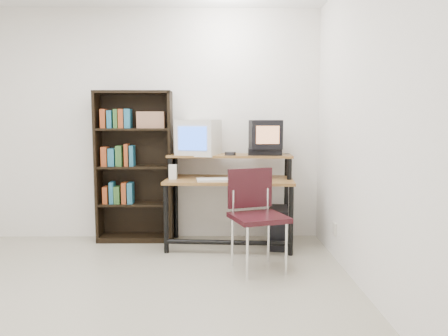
{
  "coord_description": "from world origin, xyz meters",
  "views": [
    {
      "loc": [
        0.85,
        -3.02,
        1.36
      ],
      "look_at": [
        0.9,
        1.1,
        0.9
      ],
      "focal_mm": 35.0,
      "sensor_mm": 36.0,
      "label": 1
    }
  ],
  "objects_px": {
    "computer_desk": "(230,181)",
    "pc_tower": "(278,227)",
    "crt_tv": "(265,134)",
    "bookshelf": "(135,164)",
    "crt_monitor": "(199,138)",
    "school_chair": "(255,208)"
  },
  "relations": [
    {
      "from": "computer_desk",
      "to": "pc_tower",
      "type": "distance_m",
      "value": 0.72
    },
    {
      "from": "crt_tv",
      "to": "bookshelf",
      "type": "xyz_separation_m",
      "value": [
        -1.44,
        0.16,
        -0.34
      ]
    },
    {
      "from": "pc_tower",
      "to": "crt_monitor",
      "type": "bearing_deg",
      "value": 175.22
    },
    {
      "from": "crt_tv",
      "to": "pc_tower",
      "type": "height_order",
      "value": "crt_tv"
    },
    {
      "from": "computer_desk",
      "to": "crt_tv",
      "type": "distance_m",
      "value": 0.64
    },
    {
      "from": "pc_tower",
      "to": "school_chair",
      "type": "xyz_separation_m",
      "value": [
        -0.3,
        -0.68,
        0.35
      ]
    },
    {
      "from": "computer_desk",
      "to": "crt_tv",
      "type": "relative_size",
      "value": 4.05
    },
    {
      "from": "pc_tower",
      "to": "school_chair",
      "type": "height_order",
      "value": "school_chair"
    },
    {
      "from": "computer_desk",
      "to": "crt_monitor",
      "type": "relative_size",
      "value": 2.73
    },
    {
      "from": "crt_monitor",
      "to": "school_chair",
      "type": "bearing_deg",
      "value": -41.56
    },
    {
      "from": "school_chair",
      "to": "computer_desk",
      "type": "bearing_deg",
      "value": 88.14
    },
    {
      "from": "computer_desk",
      "to": "school_chair",
      "type": "bearing_deg",
      "value": -69.2
    },
    {
      "from": "computer_desk",
      "to": "crt_tv",
      "type": "bearing_deg",
      "value": 14.05
    },
    {
      "from": "pc_tower",
      "to": "school_chair",
      "type": "bearing_deg",
      "value": -106.44
    },
    {
      "from": "pc_tower",
      "to": "crt_tv",
      "type": "bearing_deg",
      "value": 145.49
    },
    {
      "from": "computer_desk",
      "to": "school_chair",
      "type": "height_order",
      "value": "computer_desk"
    },
    {
      "from": "bookshelf",
      "to": "school_chair",
      "type": "bearing_deg",
      "value": -36.84
    },
    {
      "from": "crt_monitor",
      "to": "crt_tv",
      "type": "relative_size",
      "value": 1.48
    },
    {
      "from": "school_chair",
      "to": "bookshelf",
      "type": "bearing_deg",
      "value": 124.56
    },
    {
      "from": "crt_monitor",
      "to": "pc_tower",
      "type": "height_order",
      "value": "crt_monitor"
    },
    {
      "from": "school_chair",
      "to": "bookshelf",
      "type": "relative_size",
      "value": 0.54
    },
    {
      "from": "crt_tv",
      "to": "school_chair",
      "type": "height_order",
      "value": "crt_tv"
    }
  ]
}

